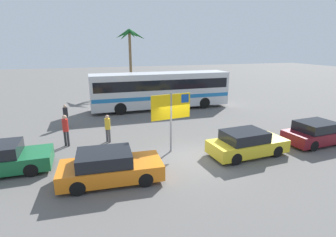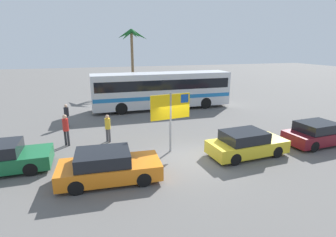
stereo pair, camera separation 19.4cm
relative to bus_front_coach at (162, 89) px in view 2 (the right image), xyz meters
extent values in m
plane|color=#605E5B|center=(-1.60, -10.83, -1.78)|extent=(120.00, 120.00, 0.00)
cube|color=silver|center=(0.00, 0.00, -0.06)|extent=(12.08, 2.45, 2.90)
cube|color=black|center=(0.00, 0.00, 0.49)|extent=(11.60, 2.47, 0.84)
cube|color=#1E70B7|center=(0.00, 0.00, -0.57)|extent=(11.96, 2.47, 0.32)
cylinder|color=black|center=(3.75, 1.10, -1.28)|extent=(1.00, 0.28, 1.00)
cylinder|color=black|center=(3.75, -1.10, -1.28)|extent=(1.00, 0.28, 1.00)
cylinder|color=black|center=(-3.75, 1.10, -1.28)|extent=(1.00, 0.28, 1.00)
cylinder|color=black|center=(-3.75, -1.10, -1.28)|extent=(1.00, 0.28, 1.00)
cylinder|color=gray|center=(-2.19, -9.68, -0.18)|extent=(0.11, 0.11, 3.20)
cube|color=yellow|center=(-2.19, -9.68, 0.67)|extent=(2.18, 0.38, 1.30)
cube|color=#1447A8|center=(-1.40, -9.57, 1.04)|extent=(0.45, 0.13, 0.44)
cube|color=yellow|center=(1.42, -11.32, -1.30)|extent=(4.15, 2.01, 0.64)
cube|color=black|center=(1.18, -11.34, -0.72)|extent=(2.21, 1.72, 0.52)
cylinder|color=black|center=(2.61, -10.45, -1.48)|extent=(0.61, 0.21, 0.60)
cylinder|color=black|center=(2.72, -12.00, -1.48)|extent=(0.61, 0.21, 0.60)
cylinder|color=black|center=(0.11, -10.64, -1.48)|extent=(0.61, 0.21, 0.60)
cylinder|color=black|center=(0.23, -12.19, -1.48)|extent=(0.61, 0.21, 0.60)
cube|color=#196638|center=(-10.13, -9.74, -1.30)|extent=(4.21, 1.89, 0.64)
cylinder|color=black|center=(-8.84, -8.87, -1.48)|extent=(0.60, 0.17, 0.60)
cylinder|color=black|center=(-8.82, -10.57, -1.48)|extent=(0.60, 0.17, 0.60)
cube|color=maroon|center=(6.23, -11.07, -1.30)|extent=(4.04, 2.04, 0.64)
cube|color=black|center=(6.00, -11.09, -0.72)|extent=(2.16, 1.75, 0.52)
cylinder|color=black|center=(7.38, -10.19, -1.48)|extent=(0.61, 0.21, 0.60)
cylinder|color=black|center=(4.96, -10.38, -1.48)|extent=(0.61, 0.21, 0.60)
cylinder|color=black|center=(5.09, -11.96, -1.48)|extent=(0.61, 0.21, 0.60)
cube|color=orange|center=(-5.53, -11.96, -1.30)|extent=(4.26, 2.03, 0.64)
cube|color=black|center=(-5.78, -11.95, -0.72)|extent=(2.25, 1.79, 0.52)
cylinder|color=black|center=(-4.20, -11.19, -1.48)|extent=(0.61, 0.19, 0.60)
cylinder|color=black|center=(-4.28, -12.87, -1.48)|extent=(0.61, 0.19, 0.60)
cylinder|color=black|center=(-6.79, -11.06, -1.48)|extent=(0.61, 0.19, 0.60)
cylinder|color=black|center=(-6.87, -12.74, -1.48)|extent=(0.61, 0.19, 0.60)
cylinder|color=#4C4C51|center=(-7.80, -3.44, -1.39)|extent=(0.13, 0.13, 0.78)
cylinder|color=#4C4C51|center=(-7.71, -3.59, -1.39)|extent=(0.13, 0.13, 0.78)
cylinder|color=black|center=(-7.75, -3.51, -0.69)|extent=(0.32, 0.32, 0.62)
sphere|color=tan|center=(-7.75, -3.51, -0.28)|extent=(0.21, 0.21, 0.21)
cylinder|color=#2D2D33|center=(-7.46, -7.26, -1.35)|extent=(0.13, 0.13, 0.88)
cylinder|color=#2D2D33|center=(-7.62, -7.17, -1.35)|extent=(0.13, 0.13, 0.88)
cylinder|color=red|center=(-7.54, -7.22, -0.56)|extent=(0.32, 0.32, 0.69)
sphere|color=tan|center=(-7.54, -7.22, -0.09)|extent=(0.24, 0.24, 0.24)
cylinder|color=#4C4C51|center=(-5.19, -7.32, -1.39)|extent=(0.13, 0.13, 0.80)
cylinder|color=#4C4C51|center=(-5.32, -7.20, -1.39)|extent=(0.13, 0.13, 0.80)
cylinder|color=gold|center=(-5.26, -7.26, -0.67)|extent=(0.32, 0.32, 0.63)
sphere|color=tan|center=(-5.26, -7.26, -0.25)|extent=(0.22, 0.22, 0.22)
cylinder|color=brown|center=(-0.94, 9.94, 1.68)|extent=(0.32, 0.32, 6.93)
cone|color=#195623|center=(-0.03, 9.87, 4.87)|extent=(2.05, 0.58, 1.35)
cone|color=#195623|center=(-0.47, 10.77, 4.98)|extent=(1.41, 2.03, 1.14)
cone|color=#195623|center=(-1.67, 10.55, 4.94)|extent=(1.87, 1.67, 1.21)
cone|color=#195623|center=(-1.56, 9.30, 4.82)|extent=(1.71, 1.73, 1.43)
cone|color=#195623|center=(-0.64, 9.03, 4.97)|extent=(1.07, 2.11, 1.17)
camera|label=1|loc=(-6.25, -22.16, 3.70)|focal=28.11mm
camera|label=2|loc=(-6.06, -22.21, 3.70)|focal=28.11mm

